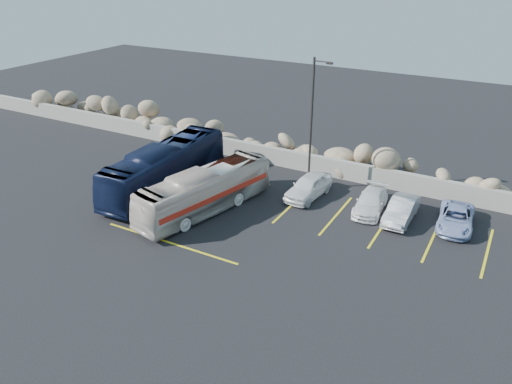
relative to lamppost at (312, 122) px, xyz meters
The scene contains 11 objects.
ground 10.73m from the lamppost, 105.05° to the right, with size 90.00×90.00×0.00m, color black.
seawall 5.14m from the lamppost, 135.63° to the left, with size 60.00×0.40×1.20m, color gray.
riprap_pile 5.40m from the lamppost, 124.63° to the left, with size 54.00×2.80×2.60m, color #8E745D, non-canonical shape.
parking_lines 6.18m from the lamppost, 62.01° to the right, with size 18.16×9.36×0.01m.
lamppost is the anchor object (origin of this frame).
vintage_bus 7.44m from the lamppost, 125.60° to the right, with size 2.05×8.76×2.44m, color beige.
tour_coach 9.28m from the lamppost, 151.69° to the right, with size 2.35×10.03×2.79m, color #101937.
car_a 3.81m from the lamppost, 69.08° to the right, with size 1.55×3.86×1.32m, color white.
car_b 7.14m from the lamppost, 12.14° to the right, with size 1.26×3.62×1.19m, color silver.
car_c 5.72m from the lamppost, 13.60° to the right, with size 1.50×3.69×1.07m, color white.
car_d 9.51m from the lamppost, ahead, with size 1.75×3.79×1.05m, color #96A9D6.
Camera 1 is at (13.21, -16.53, 13.17)m, focal length 35.00 mm.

